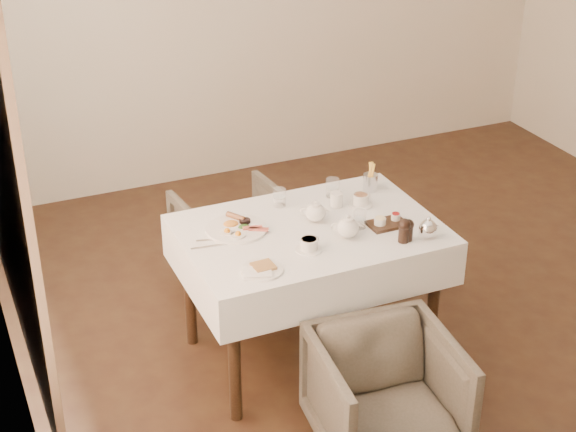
% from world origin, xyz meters
% --- Properties ---
extents(table, '(1.28, 0.88, 0.75)m').
position_xyz_m(table, '(-0.80, 0.14, 0.64)').
color(table, black).
rests_on(table, ground).
extents(armchair_near, '(0.67, 0.69, 0.58)m').
position_xyz_m(armchair_near, '(-0.78, -0.66, 0.29)').
color(armchair_near, '#463F33').
rests_on(armchair_near, ground).
extents(armchair_far, '(0.68, 0.69, 0.58)m').
position_xyz_m(armchair_far, '(-0.89, 0.97, 0.29)').
color(armchair_far, '#463F33').
rests_on(armchair_far, ground).
extents(breakfast_plate, '(0.31, 0.31, 0.04)m').
position_xyz_m(breakfast_plate, '(-1.14, 0.27, 0.77)').
color(breakfast_plate, white).
rests_on(breakfast_plate, table).
extents(side_plate, '(0.21, 0.20, 0.02)m').
position_xyz_m(side_plate, '(-1.18, -0.15, 0.76)').
color(side_plate, white).
rests_on(side_plate, table).
extents(teapot_centre, '(0.18, 0.16, 0.12)m').
position_xyz_m(teapot_centre, '(-0.74, 0.20, 0.81)').
color(teapot_centre, white).
rests_on(teapot_centre, table).
extents(teapot_front, '(0.19, 0.17, 0.12)m').
position_xyz_m(teapot_front, '(-0.67, -0.02, 0.82)').
color(teapot_front, white).
rests_on(teapot_front, table).
extents(creamer, '(0.08, 0.08, 0.08)m').
position_xyz_m(creamer, '(-0.57, 0.30, 0.80)').
color(creamer, white).
rests_on(creamer, table).
extents(teacup_near, '(0.13, 0.13, 0.06)m').
position_xyz_m(teacup_near, '(-0.90, -0.06, 0.78)').
color(teacup_near, white).
rests_on(teacup_near, table).
extents(teacup_far, '(0.13, 0.13, 0.06)m').
position_xyz_m(teacup_far, '(-0.45, 0.26, 0.78)').
color(teacup_far, white).
rests_on(teacup_far, table).
extents(glass_left, '(0.08, 0.08, 0.10)m').
position_xyz_m(glass_left, '(-0.84, 0.43, 0.80)').
color(glass_left, silver).
rests_on(glass_left, table).
extents(glass_mid, '(0.07, 0.07, 0.09)m').
position_xyz_m(glass_mid, '(-0.57, 0.05, 0.80)').
color(glass_mid, silver).
rests_on(glass_mid, table).
extents(glass_right, '(0.08, 0.08, 0.10)m').
position_xyz_m(glass_right, '(-0.54, 0.42, 0.80)').
color(glass_right, silver).
rests_on(glass_right, table).
extents(condiment_board, '(0.19, 0.13, 0.05)m').
position_xyz_m(condiment_board, '(-0.43, 0.01, 0.77)').
color(condiment_board, black).
rests_on(condiment_board, table).
extents(pepper_mill_left, '(0.07, 0.07, 0.12)m').
position_xyz_m(pepper_mill_left, '(-0.44, -0.17, 0.82)').
color(pepper_mill_left, black).
rests_on(pepper_mill_left, table).
extents(pepper_mill_right, '(0.06, 0.06, 0.11)m').
position_xyz_m(pepper_mill_right, '(-0.42, -0.16, 0.81)').
color(pepper_mill_right, black).
rests_on(pepper_mill_right, table).
extents(silver_pot, '(0.11, 0.09, 0.12)m').
position_xyz_m(silver_pot, '(-0.32, -0.18, 0.81)').
color(silver_pot, white).
rests_on(silver_pot, table).
extents(fries_cup, '(0.08, 0.08, 0.17)m').
position_xyz_m(fries_cup, '(-0.32, 0.40, 0.83)').
color(fries_cup, silver).
rests_on(fries_cup, table).
extents(cutlery_fork, '(0.18, 0.06, 0.00)m').
position_xyz_m(cutlery_fork, '(-1.27, 0.22, 0.76)').
color(cutlery_fork, silver).
rests_on(cutlery_fork, table).
extents(cutlery_knife, '(0.18, 0.04, 0.00)m').
position_xyz_m(cutlery_knife, '(-1.32, 0.16, 0.76)').
color(cutlery_knife, silver).
rests_on(cutlery_knife, table).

